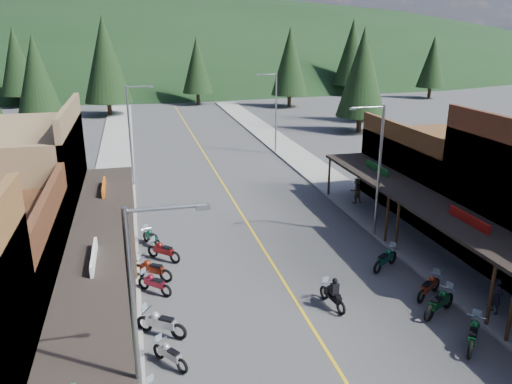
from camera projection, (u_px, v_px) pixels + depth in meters
ground at (308, 322)px, 21.62m from camera, size 220.00×220.00×0.00m
centerline at (225, 187)px, 40.07m from camera, size 0.15×90.00×0.01m
sidewalk_west at (113, 194)px, 38.07m from camera, size 3.40×94.00×0.15m
sidewalk_east at (326, 179)px, 42.03m from camera, size 3.40×94.00×0.15m
shop_west_3 at (9, 190)px, 27.81m from camera, size 10.90×10.20×8.20m
shop_east_3 at (443, 174)px, 34.39m from camera, size 10.90×10.20×6.20m
streetlight_0 at (141, 333)px, 13.12m from camera, size 2.16×0.18×8.00m
streetlight_1 at (132, 131)px, 38.95m from camera, size 2.16×0.18×8.00m
streetlight_2 at (377, 166)px, 29.20m from camera, size 2.16×0.18×8.00m
streetlight_3 at (275, 110)px, 49.49m from camera, size 2.16×0.18×8.00m
ridge_hill at (154, 72)px, 146.17m from camera, size 310.00×140.00×60.00m
pine_1 at (16, 61)px, 78.49m from camera, size 5.88×5.88×12.50m
pine_2 at (105, 59)px, 70.37m from camera, size 6.72×6.72×14.00m
pine_3 at (197, 65)px, 81.40m from camera, size 5.04×5.04×11.00m
pine_4 at (290, 61)px, 78.82m from camera, size 5.88×5.88×12.50m
pine_5 at (352, 52)px, 93.30m from camera, size 6.72×6.72×14.00m
pine_6 at (433, 62)px, 89.12m from camera, size 5.04×5.04×11.00m
pine_9 at (367, 74)px, 66.61m from camera, size 4.93×4.93×10.80m
pine_10 at (36, 74)px, 61.54m from camera, size 5.38×5.38×11.60m
pine_11 at (362, 72)px, 58.99m from camera, size 5.82×5.82×12.40m
bike_west_7 at (170, 354)px, 18.64m from camera, size 1.60×1.87×1.06m
bike_west_8 at (161, 322)px, 20.44m from camera, size 2.30×1.89×1.29m
bike_west_9 at (154, 283)px, 23.78m from camera, size 1.88×1.86×1.14m
bike_west_10 at (152, 268)px, 25.04m from camera, size 2.24×1.87×1.27m
bike_west_11 at (163, 250)px, 27.17m from camera, size 2.06×2.00×1.23m
bike_west_12 at (152, 237)px, 29.08m from camera, size 1.43×1.98×1.09m
bike_east_6 at (473, 333)px, 19.70m from camera, size 2.05×2.14×1.27m
bike_east_7 at (440, 302)px, 21.97m from camera, size 2.36×1.72×1.30m
bike_east_8 at (429, 286)px, 23.43m from camera, size 2.14×1.70×1.20m
bike_east_9 at (386, 258)px, 26.21m from camera, size 2.24×1.81×1.25m
rider_on_bike at (333, 295)px, 22.60m from camera, size 1.00×2.11×1.55m
pedestrian_east_a at (496, 296)px, 21.79m from camera, size 0.46×0.64×1.65m
pedestrian_east_b at (356, 191)px, 35.69m from camera, size 0.96×0.66×1.83m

